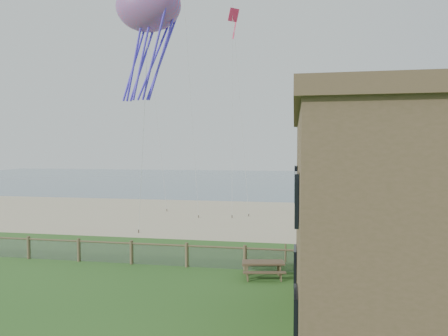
{
  "coord_description": "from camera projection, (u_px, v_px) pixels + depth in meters",
  "views": [
    {
      "loc": [
        5.37,
        -13.55,
        6.02
      ],
      "look_at": [
        1.59,
        8.0,
        5.01
      ],
      "focal_mm": 32.0,
      "sensor_mm": 36.0,
      "label": 1
    }
  ],
  "objects": [
    {
      "name": "kite_red",
      "position": [
        234.0,
        22.0,
        31.31
      ],
      "size": [
        1.72,
        1.78,
        2.13
      ],
      "primitive_type": null,
      "rotation": [
        0.44,
        0.0,
        0.7
      ],
      "color": "#EF2A57"
    },
    {
      "name": "chainlink_fence",
      "position": [
        187.0,
        256.0,
        20.42
      ],
      "size": [
        36.2,
        0.2,
        1.25
      ],
      "primitive_type": null,
      "color": "#493D29",
      "rests_on": "ground"
    },
    {
      "name": "ocean",
      "position": [
        266.0,
        180.0,
        79.48
      ],
      "size": [
        160.0,
        68.0,
        0.02
      ],
      "primitive_type": "cube",
      "color": "slate",
      "rests_on": "ground"
    },
    {
      "name": "sand_beach",
      "position": [
        233.0,
        216.0,
        36.19
      ],
      "size": [
        72.0,
        20.0,
        0.02
      ],
      "primitive_type": "cube",
      "color": "#C2B08C",
      "rests_on": "ground"
    },
    {
      "name": "octopus_kite",
      "position": [
        149.0,
        39.0,
        24.89
      ],
      "size": [
        4.25,
        3.33,
        7.92
      ],
      "primitive_type": null,
      "rotation": [
        0.0,
        0.0,
        -0.17
      ],
      "color": "#FF2847"
    },
    {
      "name": "ground",
      "position": [
        143.0,
        315.0,
        14.54
      ],
      "size": [
        160.0,
        160.0,
        0.0
      ],
      "primitive_type": "plane",
      "color": "#2D5B1F",
      "rests_on": "ground"
    },
    {
      "name": "kite_white",
      "position": [
        146.0,
        18.0,
        34.16
      ],
      "size": [
        1.88,
        2.03,
        2.66
      ],
      "primitive_type": null,
      "rotation": [
        0.44,
        0.0,
        0.62
      ],
      "color": "white"
    },
    {
      "name": "picnic_table",
      "position": [
        263.0,
        269.0,
        18.75
      ],
      "size": [
        2.18,
        1.8,
        0.83
      ],
      "primitive_type": null,
      "rotation": [
        0.0,
        0.0,
        0.17
      ],
      "color": "brown",
      "rests_on": "ground"
    }
  ]
}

